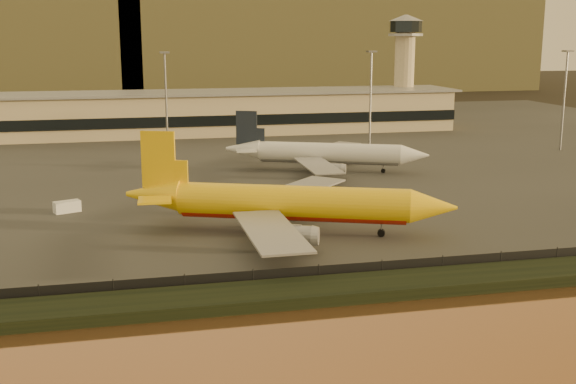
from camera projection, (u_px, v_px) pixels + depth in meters
ground at (280, 255)px, 98.74m from camera, size 900.00×900.00×0.00m
embankment at (311, 292)px, 82.40m from camera, size 320.00×7.00×1.40m
tarmac at (203, 149)px, 189.20m from camera, size 320.00×220.00×0.20m
perimeter_fence at (303, 276)px, 86.09m from camera, size 300.00×0.05×2.20m
terminal_building at (142, 115)px, 213.82m from camera, size 202.00×25.00×12.60m
control_tower at (405, 59)px, 234.10m from camera, size 11.20×11.20×35.50m
apron_light_masts at (274, 94)px, 170.08m from camera, size 152.20×12.20×25.40m
distant_hills at (118, 31)px, 411.33m from camera, size 470.00×160.00×70.00m
dhl_cargo_jet at (287, 204)px, 108.02m from camera, size 48.43×45.84×15.04m
white_narrowbody_jet at (325, 154)px, 157.31m from camera, size 42.78×40.40×12.87m
gse_vehicle_yellow at (284, 199)px, 127.76m from camera, size 3.68×1.71×1.64m
gse_vehicle_white at (67, 207)px, 121.23m from camera, size 4.68×3.38×1.92m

